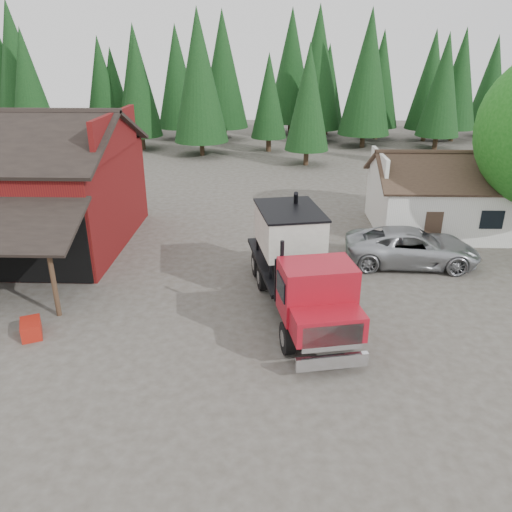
{
  "coord_description": "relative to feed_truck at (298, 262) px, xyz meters",
  "views": [
    {
      "loc": [
        2.9,
        -15.24,
        10.02
      ],
      "look_at": [
        2.28,
        4.22,
        1.8
      ],
      "focal_mm": 35.0,
      "sensor_mm": 36.0,
      "label": 1
    }
  ],
  "objects": [
    {
      "name": "silver_car",
      "position": [
        5.84,
        4.65,
        -1.14
      ],
      "size": [
        6.56,
        3.26,
        1.79
      ],
      "primitive_type": "imported",
      "rotation": [
        0.0,
        0.0,
        1.52
      ],
      "color": "#A5A8AD",
      "rests_on": "ground"
    },
    {
      "name": "farmhouse",
      "position": [
        9.0,
        9.9,
        -0.36
      ],
      "size": [
        8.6,
        6.42,
        4.65
      ],
      "color": "silver",
      "rests_on": "ground"
    },
    {
      "name": "ground",
      "position": [
        -4.0,
        -3.1,
        -2.03
      ],
      "size": [
        120.0,
        120.0,
        0.0
      ],
      "primitive_type": "plane",
      "color": "#433E35",
      "rests_on": "ground"
    },
    {
      "name": "red_barn",
      "position": [
        -15.0,
        6.81,
        0.66
      ],
      "size": [
        12.8,
        13.63,
        7.18
      ],
      "color": "maroon",
      "rests_on": "ground"
    },
    {
      "name": "near_pine_b",
      "position": [
        2.0,
        26.9,
        3.86
      ],
      "size": [
        3.96,
        3.96,
        10.4
      ],
      "color": "#382619",
      "rests_on": "ground"
    },
    {
      "name": "near_pine_d",
      "position": [
        -8.0,
        30.9,
        5.36
      ],
      "size": [
        5.28,
        5.28,
        13.4
      ],
      "color": "#382619",
      "rests_on": "ground"
    },
    {
      "name": "conifer_backdrop",
      "position": [
        -4.0,
        38.9,
        -2.03
      ],
      "size": [
        76.0,
        16.0,
        16.0
      ],
      "primitive_type": null,
      "color": "black",
      "rests_on": "ground"
    },
    {
      "name": "equip_box",
      "position": [
        -10.0,
        -2.56,
        -1.73
      ],
      "size": [
        1.1,
        1.29,
        0.6
      ],
      "primitive_type": "cube",
      "rotation": [
        0.0,
        0.0,
        0.44
      ],
      "color": "maroon",
      "rests_on": "ground"
    },
    {
      "name": "feed_truck",
      "position": [
        0.0,
        0.0,
        0.0
      ],
      "size": [
        4.36,
        9.93,
        4.34
      ],
      "rotation": [
        0.0,
        0.0,
        0.19
      ],
      "color": "black",
      "rests_on": "ground"
    }
  ]
}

